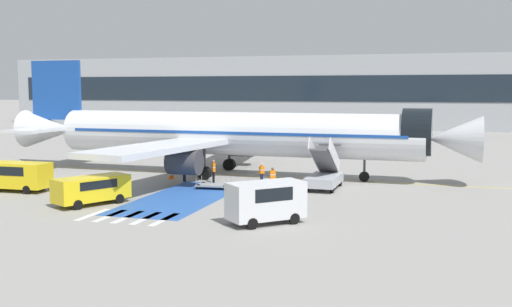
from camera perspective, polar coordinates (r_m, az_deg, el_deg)
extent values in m
plane|color=gray|center=(52.82, -2.47, -2.15)|extent=(600.00, 600.00, 0.00)
cube|color=gold|center=(53.05, -2.06, -2.10)|extent=(76.60, 1.93, 0.01)
cube|color=#2856A8|center=(42.57, -7.00, -4.21)|extent=(5.47, 13.95, 0.01)
cube|color=silver|center=(38.07, -15.29, -5.62)|extent=(0.44, 3.60, 0.01)
cube|color=silver|center=(37.46, -13.72, -5.77)|extent=(0.44, 3.60, 0.01)
cube|color=silver|center=(36.88, -12.10, -5.92)|extent=(0.44, 3.60, 0.01)
cube|color=silver|center=(36.32, -10.44, -6.07)|extent=(0.44, 3.60, 0.01)
cube|color=silver|center=(35.80, -8.72, -6.22)|extent=(0.44, 3.60, 0.01)
cylinder|color=silver|center=(52.64, -2.08, 1.90)|extent=(32.69, 4.53, 3.80)
cone|color=silver|center=(49.47, 18.38, 1.32)|extent=(4.26, 3.81, 3.72)
cone|color=silver|center=(61.87, -19.00, 2.21)|extent=(5.78, 3.77, 3.64)
cylinder|color=black|center=(49.49, 15.10, 1.97)|extent=(2.36, 3.88, 3.83)
cube|color=#19479E|center=(52.63, -2.08, 2.11)|extent=(30.08, 4.55, 0.24)
cube|color=silver|center=(61.23, -2.23, 1.97)|extent=(6.30, 15.64, 0.44)
cylinder|color=#38383D|center=(59.72, -1.40, 0.68)|extent=(2.61, 2.03, 1.97)
cube|color=silver|center=(46.62, -9.03, 0.57)|extent=(6.95, 15.75, 0.44)
cylinder|color=#38383D|center=(47.25, -6.85, -0.83)|extent=(2.61, 2.03, 1.97)
cube|color=#19479E|center=(61.23, -18.48, 5.74)|extent=(5.32, 0.48, 5.67)
cube|color=silver|center=(63.96, -16.04, 2.60)|extent=(3.55, 6.15, 0.24)
cube|color=silver|center=(58.14, -20.01, 2.13)|extent=(3.55, 6.15, 0.24)
cylinder|color=#38383D|center=(50.08, 10.30, -0.53)|extent=(0.20, 0.20, 2.92)
cylinder|color=black|center=(50.27, 10.26, -2.18)|extent=(0.85, 0.30, 0.84)
cylinder|color=#38383D|center=(56.17, -2.57, 0.26)|extent=(0.24, 0.24, 2.60)
cylinder|color=black|center=(56.32, -2.56, -1.06)|extent=(1.11, 0.62, 1.10)
cylinder|color=#38383D|center=(50.63, -4.95, -0.41)|extent=(0.24, 0.24, 2.60)
cylinder|color=black|center=(50.80, -4.93, -1.87)|extent=(1.11, 0.62, 1.10)
cube|color=#ADB2BA|center=(46.24, 6.51, -2.50)|extent=(2.31, 4.85, 0.70)
cylinder|color=black|center=(48.11, 5.81, -2.57)|extent=(0.24, 0.70, 0.70)
cylinder|color=black|center=(47.75, 8.01, -2.67)|extent=(0.24, 0.70, 0.70)
cylinder|color=black|center=(44.87, 4.90, -3.20)|extent=(0.24, 0.70, 0.70)
cylinder|color=black|center=(44.49, 7.25, -3.31)|extent=(0.24, 0.70, 0.70)
cube|color=#4C4C51|center=(46.05, 6.53, -0.72)|extent=(1.52, 4.19, 2.32)
cube|color=#4C4C51|center=(48.15, 7.09, 0.88)|extent=(1.67, 1.14, 0.12)
cube|color=silver|center=(46.15, 5.60, -0.10)|extent=(0.16, 4.53, 3.02)
cube|color=silver|center=(45.85, 7.48, -0.17)|extent=(0.16, 4.53, 3.02)
cube|color=#38383D|center=(77.54, -1.31, 1.11)|extent=(8.64, 3.36, 0.60)
cube|color=silver|center=(75.93, 1.53, 1.37)|extent=(2.11, 2.56, 1.60)
cube|color=black|center=(75.57, 2.20, 1.59)|extent=(0.25, 1.99, 0.70)
cylinder|color=#B7BCC4|center=(77.59, -1.57, 2.13)|extent=(6.00, 2.76, 2.17)
cylinder|color=gold|center=(77.59, -1.57, 2.13)|extent=(0.58, 2.24, 2.22)
cylinder|color=black|center=(77.24, 1.59, 0.86)|extent=(0.98, 0.38, 0.96)
cylinder|color=black|center=(75.03, 0.94, 0.71)|extent=(0.98, 0.38, 0.96)
cylinder|color=black|center=(78.84, -1.27, 0.97)|extent=(0.98, 0.38, 0.96)
cylinder|color=black|center=(76.68, -1.99, 0.82)|extent=(0.98, 0.38, 0.96)
cylinder|color=black|center=(79.81, -2.81, 1.03)|extent=(0.98, 0.38, 0.96)
cylinder|color=black|center=(77.69, -3.56, 0.88)|extent=(0.98, 0.38, 0.96)
cube|color=silver|center=(34.06, 0.95, -4.46)|extent=(4.44, 4.42, 2.07)
cube|color=black|center=(33.98, 0.95, -3.71)|extent=(3.07, 3.07, 0.75)
cylinder|color=black|center=(35.67, 2.17, -5.68)|extent=(0.60, 0.59, 0.64)
cylinder|color=black|center=(34.19, 3.66, -6.21)|extent=(0.60, 0.59, 0.64)
cylinder|color=black|center=(34.43, -1.74, -6.11)|extent=(0.60, 0.59, 0.64)
cylinder|color=black|center=(32.89, -0.38, -6.69)|extent=(0.60, 0.59, 0.64)
cube|color=yellow|center=(41.09, -15.39, -3.22)|extent=(4.03, 5.24, 1.55)
cube|color=black|center=(41.03, -15.40, -2.74)|extent=(3.00, 3.31, 0.56)
cylinder|color=black|center=(42.72, -14.16, -3.88)|extent=(0.48, 0.66, 0.64)
cylinder|color=black|center=(41.24, -12.90, -4.21)|extent=(0.48, 0.66, 0.64)
cylinder|color=black|center=(41.27, -17.81, -4.34)|extent=(0.48, 0.66, 0.64)
cylinder|color=black|center=(39.74, -16.65, -4.71)|extent=(0.48, 0.66, 0.64)
cube|color=yellow|center=(48.26, -21.87, -1.89)|extent=(5.12, 2.21, 1.84)
cube|color=black|center=(48.21, -21.89, -1.41)|extent=(2.84, 2.16, 0.66)
cylinder|color=black|center=(50.07, -22.63, -2.71)|extent=(0.65, 0.22, 0.64)
cylinder|color=black|center=(46.72, -20.97, -3.25)|extent=(0.65, 0.22, 0.64)
cylinder|color=black|center=(48.24, -19.67, -2.92)|extent=(0.65, 0.22, 0.64)
cube|color=gray|center=(46.24, -4.05, -3.03)|extent=(2.70, 1.69, 0.12)
cylinder|color=black|center=(45.95, -5.52, -3.17)|extent=(0.41, 0.13, 0.40)
cylinder|color=black|center=(47.15, -5.04, -2.93)|extent=(0.41, 0.13, 0.40)
cylinder|color=black|center=(45.36, -3.01, -3.28)|extent=(0.41, 0.13, 0.40)
cylinder|color=black|center=(46.58, -2.60, -3.02)|extent=(0.41, 0.13, 0.40)
cylinder|color=gray|center=(45.89, -5.73, -2.69)|extent=(0.05, 0.05, 0.55)
cylinder|color=gray|center=(47.19, -5.21, -2.44)|extent=(0.05, 0.05, 0.55)
cylinder|color=gray|center=(45.21, -2.84, -2.80)|extent=(0.05, 0.05, 0.55)
cylinder|color=gray|center=(46.52, -2.40, -2.54)|extent=(0.05, 0.05, 0.55)
cylinder|color=#191E38|center=(50.00, -6.90, -2.20)|extent=(0.14, 0.14, 0.79)
cylinder|color=#191E38|center=(49.87, -6.77, -2.22)|extent=(0.14, 0.14, 0.79)
cube|color=orange|center=(49.84, -6.84, -1.40)|extent=(0.47, 0.37, 0.63)
cube|color=silver|center=(49.84, -6.84, -1.40)|extent=(0.49, 0.39, 0.06)
sphere|color=tan|center=(49.78, -6.85, -0.92)|extent=(0.21, 0.21, 0.21)
cylinder|color=black|center=(45.63, 1.70, -2.94)|extent=(0.14, 0.14, 0.83)
cylinder|color=black|center=(45.58, 1.49, -2.95)|extent=(0.14, 0.14, 0.83)
cube|color=orange|center=(45.49, 1.60, -2.02)|extent=(0.47, 0.41, 0.66)
cube|color=silver|center=(45.49, 1.60, -2.02)|extent=(0.49, 0.43, 0.06)
sphere|color=brown|center=(45.43, 1.60, -1.47)|extent=(0.22, 0.22, 0.22)
cylinder|color=#191E38|center=(48.50, 0.47, -2.41)|extent=(0.14, 0.14, 0.80)
cylinder|color=#191E38|center=(48.61, 0.62, -2.39)|extent=(0.14, 0.14, 0.80)
cube|color=orange|center=(48.45, 0.55, -1.56)|extent=(0.41, 0.47, 0.64)
cube|color=silver|center=(48.45, 0.55, -1.56)|extent=(0.42, 0.49, 0.06)
sphere|color=tan|center=(48.40, 0.55, -1.06)|extent=(0.22, 0.22, 0.22)
cylinder|color=black|center=(49.03, -4.03, -2.27)|extent=(0.14, 0.14, 0.91)
cylinder|color=black|center=(49.19, -4.09, -2.24)|extent=(0.14, 0.14, 0.91)
cube|color=orange|center=(49.00, -4.07, -1.32)|extent=(0.43, 0.47, 0.72)
cube|color=silver|center=(49.00, -4.07, -1.32)|extent=(0.44, 0.48, 0.06)
sphere|color=#9E704C|center=(48.94, -4.08, -0.76)|extent=(0.25, 0.25, 0.25)
cone|color=orange|center=(51.52, -8.09, -2.03)|extent=(0.62, 0.62, 0.69)
cylinder|color=white|center=(51.51, -8.09, -1.99)|extent=(0.34, 0.34, 0.08)
cube|color=#9EA3A8|center=(120.70, 6.12, 5.84)|extent=(133.20, 12.00, 13.97)
cube|color=#19232D|center=(114.76, 5.57, 6.18)|extent=(127.87, 0.10, 4.89)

